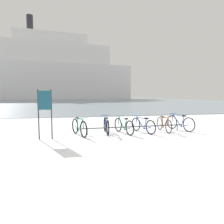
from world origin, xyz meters
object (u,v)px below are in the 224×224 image
object	(u,v)px
bicycle_1	(106,126)
info_sign	(45,106)
bicycle_4	(164,124)
bicycle_5	(180,123)
bicycle_2	(124,126)
bicycle_0	(79,127)
ferry_ship	(55,73)
bicycle_3	(143,125)

from	to	relation	value
bicycle_1	info_sign	world-z (taller)	info_sign
bicycle_4	bicycle_5	distance (m)	0.97
bicycle_2	bicycle_5	distance (m)	2.99
bicycle_4	bicycle_5	xyz separation A→B (m)	(0.95, 0.18, 0.02)
bicycle_1	info_sign	xyz separation A→B (m)	(-2.59, -0.69, 0.99)
bicycle_0	bicycle_2	world-z (taller)	bicycle_0
bicycle_2	bicycle_1	bearing A→B (deg)	169.46
bicycle_2	ferry_ship	xyz separation A→B (m)	(-8.29, 68.18, 9.43)
bicycle_2	bicycle_4	xyz separation A→B (m)	(2.03, 0.06, -0.00)
bicycle_3	bicycle_1	bearing A→B (deg)	175.96
bicycle_0	bicycle_4	size ratio (longest dim) A/B	0.97
bicycle_0	ferry_ship	size ratio (longest dim) A/B	0.03
bicycle_0	ferry_ship	bearing A→B (deg)	95.25
bicycle_1	bicycle_4	distance (m)	2.82
bicycle_4	bicycle_5	world-z (taller)	bicycle_5
bicycle_1	bicycle_2	bearing A→B (deg)	-10.54
bicycle_2	bicycle_4	bearing A→B (deg)	1.78
bicycle_3	bicycle_5	bearing A→B (deg)	6.04
bicycle_5	ferry_ship	xyz separation A→B (m)	(-11.27, 67.94, 9.41)
bicycle_3	ferry_ship	distance (m)	69.42
bicycle_5	ferry_ship	distance (m)	69.51
bicycle_3	info_sign	bearing A→B (deg)	-172.56
bicycle_5	ferry_ship	world-z (taller)	ferry_ship
bicycle_3	ferry_ship	bearing A→B (deg)	97.72
bicycle_2	bicycle_3	distance (m)	0.94
bicycle_1	bicycle_2	world-z (taller)	bicycle_1
bicycle_3	info_sign	size ratio (longest dim) A/B	0.82
bicycle_1	ferry_ship	size ratio (longest dim) A/B	0.03
bicycle_4	info_sign	world-z (taller)	info_sign
bicycle_2	bicycle_3	xyz separation A→B (m)	(0.94, 0.02, -0.01)
bicycle_2	bicycle_0	bearing A→B (deg)	-177.64
bicycle_3	ferry_ship	world-z (taller)	ferry_ship
bicycle_4	bicycle_1	bearing A→B (deg)	178.31
bicycle_2	ferry_ship	world-z (taller)	ferry_ship
ferry_ship	bicycle_2	bearing A→B (deg)	-83.07
bicycle_4	info_sign	size ratio (longest dim) A/B	0.84
bicycle_0	bicycle_3	xyz separation A→B (m)	(2.97, 0.11, -0.02)
bicycle_3	bicycle_4	bearing A→B (deg)	2.06
bicycle_4	info_sign	distance (m)	5.53
bicycle_2	info_sign	bearing A→B (deg)	-170.90
ferry_ship	info_sign	bearing A→B (deg)	-85.90
bicycle_4	bicycle_3	bearing A→B (deg)	-177.94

